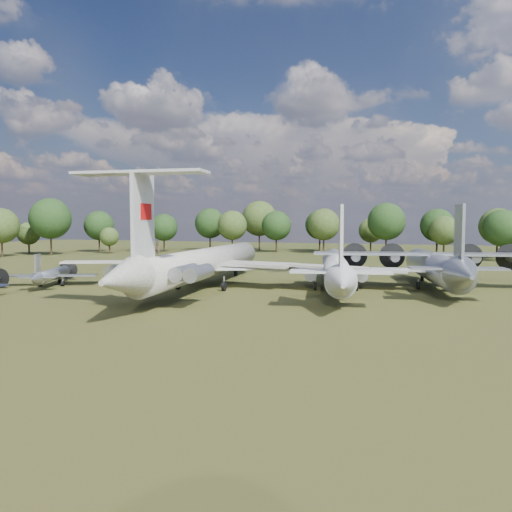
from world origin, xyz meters
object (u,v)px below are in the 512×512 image
(small_prop_northwest, at_px, (52,277))
(tu104_jet, at_px, (336,272))
(an12_transport, at_px, (435,271))
(person_on_il62, at_px, (158,248))
(il62_airliner, at_px, (206,268))

(small_prop_northwest, bearing_deg, tu104_jet, -8.97)
(an12_transport, bearing_deg, tu104_jet, -168.42)
(tu104_jet, bearing_deg, an12_transport, 10.90)
(tu104_jet, bearing_deg, person_on_il62, -139.87)
(il62_airliner, xyz_separation_m, an12_transport, (30.51, 9.99, -0.35))
(il62_airliner, height_order, an12_transport, il62_airliner)
(il62_airliner, xyz_separation_m, small_prop_northwest, (-22.24, -5.19, -1.57))
(il62_airliner, height_order, small_prop_northwest, il62_airliner)
(an12_transport, height_order, small_prop_northwest, an12_transport)
(tu104_jet, distance_m, small_prop_northwest, 40.99)
(small_prop_northwest, height_order, person_on_il62, person_on_il62)
(il62_airliner, relative_size, small_prop_northwest, 3.36)
(il62_airliner, relative_size, person_on_il62, 34.36)
(an12_transport, xyz_separation_m, small_prop_northwest, (-52.75, -15.18, -1.22))
(an12_transport, bearing_deg, il62_airliner, -172.87)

